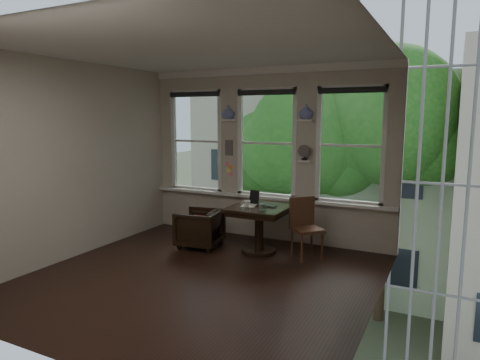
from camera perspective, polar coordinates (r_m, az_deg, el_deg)
The scene contains 25 objects.
ground at distance 5.94m, azimuth -5.22°, elevation -12.94°, with size 4.50×4.50×0.00m, color black.
ceiling at distance 5.59m, azimuth -5.65°, elevation 17.04°, with size 4.50×4.50×0.00m, color silver.
wall_back at distance 7.56m, azimuth 3.66°, elevation 3.42°, with size 4.50×4.50×0.00m, color beige.
wall_front at distance 3.87m, azimuth -23.37°, elevation -2.09°, with size 4.50×4.50×0.00m, color beige.
wall_left at distance 7.02m, azimuth -21.22°, elevation 2.48°, with size 4.50×4.50×0.00m, color beige.
wall_right at distance 4.78m, azimuth 18.10°, elevation 0.08°, with size 4.50×4.50×0.00m, color beige.
window_left at distance 8.22m, azimuth -5.71°, elevation 5.20°, with size 1.10×0.12×1.90m, color white, non-canonical shape.
window_center at distance 7.54m, azimuth 3.68°, elevation 4.93°, with size 1.10×0.12×1.90m, color white, non-canonical shape.
window_right at distance 7.11m, azimuth 14.53°, elevation 4.46°, with size 1.10×0.12×1.90m, color white, non-canonical shape.
shelf_left at distance 7.75m, azimuth -1.58°, elevation 8.00°, with size 0.26×0.16×0.03m, color white.
shelf_right at distance 7.18m, azimuth 8.77°, elevation 7.87°, with size 0.26×0.16×0.03m, color white.
intercom at distance 7.80m, azimuth -1.46°, elevation 4.33°, with size 0.14×0.06×0.28m, color #59544F.
sticky_notes at distance 7.84m, azimuth -1.43°, elevation 1.78°, with size 0.16×0.01×0.24m, color pink, non-canonical shape.
desk_fan at distance 7.19m, azimuth 8.62°, elevation 3.32°, with size 0.20×0.20×0.24m, color #59544F, non-canonical shape.
vase_left at distance 7.75m, azimuth -1.58°, elevation 9.03°, with size 0.24×0.24×0.25m, color silver.
vase_right at distance 7.18m, azimuth 8.80°, elevation 8.98°, with size 0.24×0.24×0.25m, color silver.
table at distance 6.87m, azimuth 2.56°, elevation -6.62°, with size 0.90×0.90×0.75m, color black, non-canonical shape.
armchair_left at distance 7.21m, azimuth -5.44°, elevation -6.43°, with size 0.67×0.69×0.63m, color black.
cushion_red at distance 7.17m, azimuth -5.45°, elevation -5.39°, with size 0.45×0.45×0.06m, color maroon.
side_chair_right at distance 6.65m, azimuth 8.94°, elevation -6.48°, with size 0.42×0.42×0.92m, color #482D1A, non-canonical shape.
laptop at distance 6.79m, azimuth 3.50°, elevation -3.46°, with size 0.31×0.20×0.02m, color black.
mug at distance 6.74m, azimuth 0.93°, elevation -3.19°, with size 0.11×0.11×0.10m, color white.
drinking_glass at distance 6.46m, azimuth 3.07°, elevation -3.77°, with size 0.11×0.11×0.09m, color white.
tablet at distance 6.98m, azimuth 1.93°, elevation -2.29°, with size 0.16×0.02×0.22m, color black.
papers at distance 6.87m, azimuth 1.25°, elevation -3.38°, with size 0.22×0.30×0.00m, color silver.
Camera 1 is at (2.94, -4.68, 2.16)m, focal length 32.00 mm.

